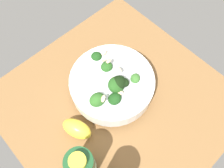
# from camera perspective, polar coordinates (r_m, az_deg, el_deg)

# --- Properties ---
(ground_plane) EXTENTS (0.58, 0.58, 0.04)m
(ground_plane) POSITION_cam_1_polar(r_m,az_deg,el_deg) (0.68, 1.05, -4.96)
(ground_plane) COLOR brown
(bowl_of_broccoli) EXTENTS (0.23, 0.23, 0.11)m
(bowl_of_broccoli) POSITION_cam_1_polar(r_m,az_deg,el_deg) (0.63, 0.00, 0.02)
(bowl_of_broccoli) COLOR white
(bowl_of_broccoli) RESTS_ON ground_plane
(lemon_wedge) EXTENTS (0.09, 0.07, 0.05)m
(lemon_wedge) POSITION_cam_1_polar(r_m,az_deg,el_deg) (0.61, -8.61, -10.83)
(lemon_wedge) COLOR yellow
(lemon_wedge) RESTS_ON ground_plane
(bottle_tall) EXTENTS (0.06, 0.06, 0.13)m
(bottle_tall) POSITION_cam_1_polar(r_m,az_deg,el_deg) (0.56, -7.50, -19.31)
(bottle_tall) COLOR #194723
(bottle_tall) RESTS_ON ground_plane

